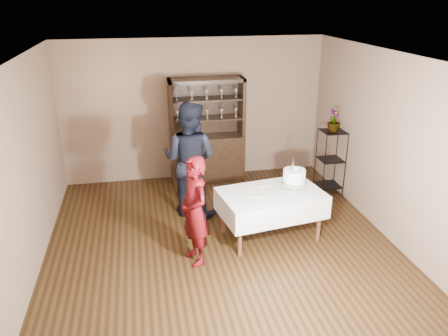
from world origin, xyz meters
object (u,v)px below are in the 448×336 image
(man, at_px, (189,159))
(cake, at_px, (294,177))
(china_hutch, at_px, (207,147))
(potted_plant, at_px, (334,121))
(plant_etagere, at_px, (330,160))
(cake_table, at_px, (271,203))
(woman, at_px, (194,211))

(man, bearing_deg, cake, 173.32)
(china_hutch, xyz_separation_m, potted_plant, (2.06, -1.09, 0.72))
(plant_etagere, relative_size, cake, 2.39)
(plant_etagere, bearing_deg, china_hutch, 153.17)
(cake, bearing_deg, plant_etagere, 47.64)
(china_hutch, xyz_separation_m, man, (-0.50, -1.33, 0.28))
(cake_table, bearing_deg, cake, 3.13)
(cake, xyz_separation_m, potted_plant, (1.15, 1.25, 0.44))
(china_hutch, xyz_separation_m, cake, (0.91, -2.33, 0.27))
(china_hutch, xyz_separation_m, cake_table, (0.57, -2.35, -0.10))
(china_hutch, distance_m, plant_etagere, 2.33)
(cake_table, bearing_deg, man, 136.12)
(plant_etagere, distance_m, woman, 3.20)
(cake_table, xyz_separation_m, cake, (0.35, 0.02, 0.37))
(woman, bearing_deg, man, 158.06)
(china_hutch, height_order, woman, china_hutch)
(plant_etagere, height_order, potted_plant, potted_plant)
(cake_table, relative_size, potted_plant, 4.10)
(man, height_order, potted_plant, man)
(plant_etagere, distance_m, man, 2.61)
(potted_plant, bearing_deg, cake, -132.56)
(man, bearing_deg, china_hutch, -81.94)
(cake_table, relative_size, woman, 1.05)
(china_hutch, height_order, man, china_hutch)
(woman, distance_m, potted_plant, 3.22)
(potted_plant, bearing_deg, cake_table, -139.65)
(plant_etagere, distance_m, potted_plant, 0.73)
(woman, bearing_deg, cake_table, 92.17)
(china_hutch, distance_m, cake_table, 2.42)
(plant_etagere, height_order, cake, cake)
(cake_table, height_order, woman, woman)
(potted_plant, bearing_deg, china_hutch, 152.16)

